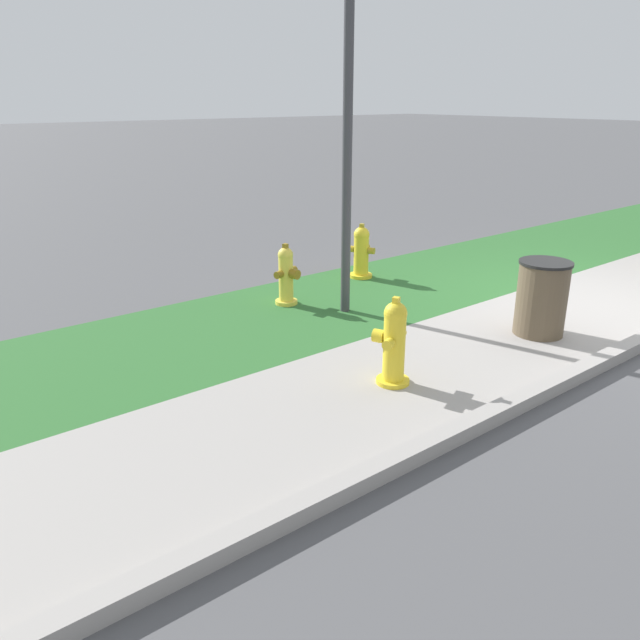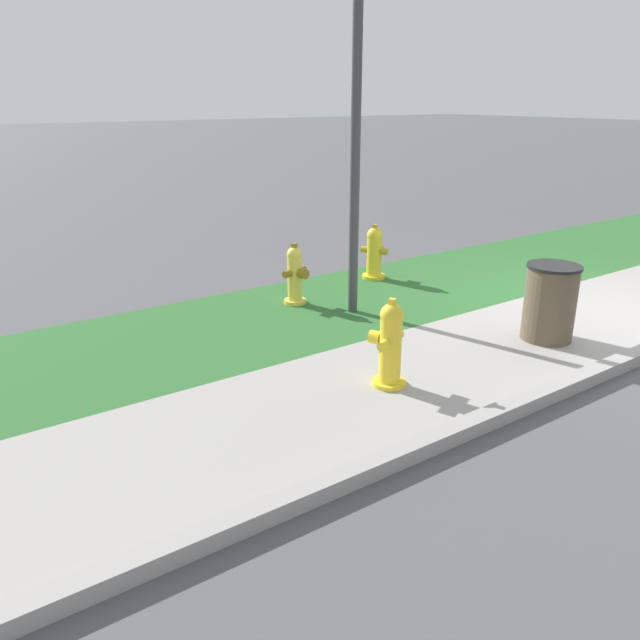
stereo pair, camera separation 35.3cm
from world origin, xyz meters
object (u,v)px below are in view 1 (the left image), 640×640
(fire_hydrant_far_end, at_px, (361,252))
(street_lamp, at_px, (349,36))
(fire_hydrant_mid_block, at_px, (286,275))
(fire_hydrant_across_street, at_px, (394,343))
(trash_bin, at_px, (542,298))

(fire_hydrant_far_end, height_order, street_lamp, street_lamp)
(fire_hydrant_mid_block, xyz_separation_m, street_lamp, (0.39, -0.65, 2.65))
(fire_hydrant_mid_block, distance_m, street_lamp, 2.76)
(fire_hydrant_across_street, relative_size, street_lamp, 0.18)
(fire_hydrant_mid_block, height_order, trash_bin, trash_bin)
(trash_bin, bearing_deg, street_lamp, 120.51)
(fire_hydrant_mid_block, bearing_deg, fire_hydrant_across_street, 61.61)
(fire_hydrant_far_end, relative_size, trash_bin, 0.94)
(fire_hydrant_mid_block, distance_m, fire_hydrant_across_street, 2.50)
(trash_bin, bearing_deg, fire_hydrant_across_street, 176.98)
(fire_hydrant_far_end, distance_m, street_lamp, 3.04)
(fire_hydrant_across_street, height_order, trash_bin, fire_hydrant_across_street)
(fire_hydrant_across_street, xyz_separation_m, street_lamp, (0.98, 1.78, 2.62))
(street_lamp, distance_m, trash_bin, 3.41)
(fire_hydrant_across_street, xyz_separation_m, trash_bin, (2.10, -0.11, 0.01))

